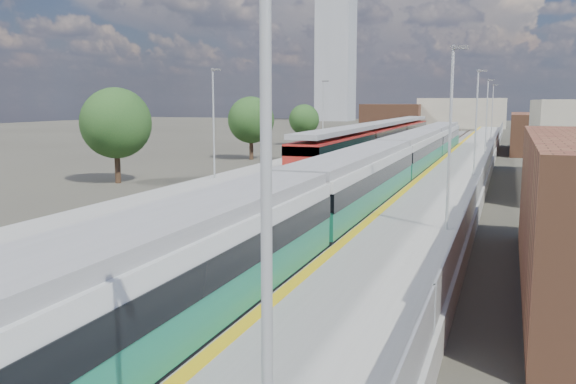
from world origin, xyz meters
The scene contains 11 objects.
ground centered at (0.00, 50.00, 0.00)m, with size 320.00×320.00×0.00m, color #47443A.
ballast_bed centered at (-2.25, 52.50, 0.03)m, with size 10.50×155.00×0.06m, color #565451.
tracks centered at (-1.65, 54.18, 0.11)m, with size 8.96×160.00×0.17m.
platform_right centered at (5.28, 52.49, 0.54)m, with size 4.70×155.00×8.52m.
platform_left centered at (-9.05, 52.49, 0.52)m, with size 4.30×155.00×8.52m.
buildings centered at (-18.12, 138.60, 10.70)m, with size 72.00×185.50×40.00m.
green_train centered at (1.50, 36.88, 2.18)m, with size 2.81×78.18×3.09m.
red_train centered at (-5.50, 68.56, 2.20)m, with size 2.95×59.80×3.72m.
tree_a centered at (-19.52, 35.94, 4.63)m, with size 5.43×5.43×7.36m.
tree_b centered at (-17.43, 57.18, 4.28)m, with size 5.02×5.02×6.81m.
tree_c centered at (-18.80, 79.38, 3.69)m, with size 4.33×4.33×5.87m.
Camera 1 is at (8.87, -3.62, 6.30)m, focal length 38.00 mm.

